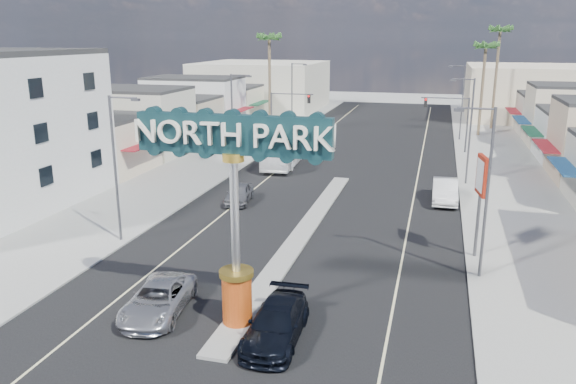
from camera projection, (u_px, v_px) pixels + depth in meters
The scene contains 26 objects.
ground at pixel (343, 177), 50.85m from camera, with size 160.00×160.00×0.00m, color gray.
road at pixel (343, 177), 50.85m from camera, with size 20.00×120.00×0.01m, color black.
median_island at pixel (302, 234), 35.95m from camera, with size 1.30×30.00×0.16m, color gray.
sidewalk_left at pixel (201, 167), 54.34m from camera, with size 8.00×120.00×0.12m, color gray.
sidewalk_right at pixel (508, 187), 47.34m from camera, with size 8.00×120.00×0.12m, color gray.
storefront_row_left at pixel (167, 116), 68.14m from camera, with size 12.00×42.00×6.00m, color beige.
backdrop_far_left at pixel (262, 86), 97.14m from camera, with size 20.00×20.00×8.00m, color #B7B29E.
backdrop_far_right at pixel (535, 92), 86.15m from camera, with size 20.00×20.00×8.00m, color beige.
gateway_sign at pixel (234, 196), 23.19m from camera, with size 8.20×1.50×9.15m.
traffic_signal_left at pixel (286, 108), 65.02m from camera, with size 5.09×0.45×6.00m.
traffic_signal_right at pixel (451, 113), 60.43m from camera, with size 5.09×0.45×6.00m.
streetlight_l_near at pixel (117, 162), 33.49m from camera, with size 2.03×0.22×9.00m.
streetlight_l_mid at pixel (234, 117), 52.10m from camera, with size 2.03×0.22×9.00m.
streetlight_l_far at pixel (293, 94), 72.57m from camera, with size 2.03×0.22×9.00m.
streetlight_r_near at pixel (485, 185), 28.28m from camera, with size 2.03×0.22×9.00m.
streetlight_r_mid at pixel (469, 126), 46.89m from camera, with size 2.03×0.22×9.00m.
streetlight_r_far at pixel (461, 99), 67.35m from camera, with size 2.03×0.22×9.00m.
palm_left_far at pixel (269, 43), 69.62m from camera, with size 2.60×2.60×13.10m.
palm_right_mid at pixel (486, 51), 68.95m from camera, with size 2.60×2.60×12.10m.
palm_right_far at pixel (500, 36), 73.55m from camera, with size 2.60×2.60×14.10m.
suv_left at pixel (158, 299), 25.62m from camera, with size 2.41×5.23×1.45m, color #B5B6BA.
suv_right at pixel (276, 324), 23.39m from camera, with size 2.12×5.22×1.52m, color black.
car_parked_left at pixel (239, 193), 42.81m from camera, with size 1.72×4.27×1.45m, color slate.
car_parked_right at pixel (445, 191), 43.00m from camera, with size 1.85×5.30×1.75m, color silver.
city_bus at pixel (285, 149), 55.68m from camera, with size 2.59×11.08×3.09m, color white.
bank_pylon_sign at pixel (481, 181), 31.11m from camera, with size 0.53×1.84×5.86m.
Camera 1 is at (7.94, -18.97, 12.32)m, focal length 35.00 mm.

